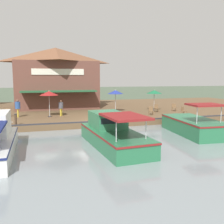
{
  "coord_description": "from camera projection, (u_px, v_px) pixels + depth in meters",
  "views": [
    {
      "loc": [
        20.75,
        -4.42,
        4.32
      ],
      "look_at": [
        -1.0,
        1.81,
        1.3
      ],
      "focal_mm": 40.0,
      "sensor_mm": 36.0,
      "label": 1
    }
  ],
  "objects": [
    {
      "name": "patio_umbrella_back_row",
      "position": [
        154.0,
        92.0,
        29.05
      ],
      "size": [
        1.79,
        1.79,
        2.45
      ],
      "color": "#B7B7B7",
      "rests_on": "quay_deck"
    },
    {
      "name": "ground_plane",
      "position": [
        95.0,
        129.0,
        21.55
      ],
      "size": [
        220.0,
        220.0,
        0.0
      ],
      "primitive_type": "plane",
      "color": "#4C5B47"
    },
    {
      "name": "cafe_chair_back_row_seat",
      "position": [
        7.0,
        112.0,
        24.43
      ],
      "size": [
        0.48,
        0.48,
        0.85
      ],
      "color": "brown",
      "rests_on": "quay_deck"
    },
    {
      "name": "person_at_quay_edge",
      "position": [
        18.0,
        106.0,
        24.18
      ],
      "size": [
        0.49,
        0.49,
        1.74
      ],
      "color": "gold",
      "rests_on": "quay_deck"
    },
    {
      "name": "cafe_chair_far_corner_seat",
      "position": [
        151.0,
        110.0,
        25.88
      ],
      "size": [
        0.55,
        0.55,
        0.85
      ],
      "color": "brown",
      "rests_on": "quay_deck"
    },
    {
      "name": "patio_umbrella_mid_patio_left",
      "position": [
        115.0,
        92.0,
        27.88
      ],
      "size": [
        1.77,
        1.77,
        2.5
      ],
      "color": "#B7B7B7",
      "rests_on": "quay_deck"
    },
    {
      "name": "waterfront_restaurant",
      "position": [
        56.0,
        77.0,
        33.14
      ],
      "size": [
        10.34,
        10.5,
        7.77
      ],
      "color": "brown",
      "rests_on": "quay_deck"
    },
    {
      "name": "quay_deck",
      "position": [
        77.0,
        110.0,
        32.0
      ],
      "size": [
        22.0,
        56.0,
        0.6
      ],
      "primitive_type": "cube",
      "color": "brown",
      "rests_on": "ground"
    },
    {
      "name": "cafe_chair_beside_entrance",
      "position": [
        156.0,
        108.0,
        28.03
      ],
      "size": [
        0.49,
        0.49,
        0.85
      ],
      "color": "brown",
      "rests_on": "quay_deck"
    },
    {
      "name": "quay_edge_fender",
      "position": [
        95.0,
        122.0,
        21.56
      ],
      "size": [
        0.2,
        50.4,
        0.1
      ],
      "primitive_type": "cube",
      "color": "#2D2D33",
      "rests_on": "quay_deck"
    },
    {
      "name": "cafe_chair_facing_river",
      "position": [
        183.0,
        110.0,
        25.71
      ],
      "size": [
        0.58,
        0.58,
        0.85
      ],
      "color": "brown",
      "rests_on": "quay_deck"
    },
    {
      "name": "motorboat_far_downstream",
      "position": [
        189.0,
        124.0,
        19.94
      ],
      "size": [
        7.25,
        3.11,
        2.47
      ],
      "color": "#287047",
      "rests_on": "river_water"
    },
    {
      "name": "patio_umbrella_far_corner",
      "position": [
        49.0,
        93.0,
        24.33
      ],
      "size": [
        1.84,
        1.84,
        2.57
      ],
      "color": "#B7B7B7",
      "rests_on": "quay_deck"
    },
    {
      "name": "cafe_chair_mid_patio",
      "position": [
        174.0,
        107.0,
        28.84
      ],
      "size": [
        0.54,
        0.54,
        0.85
      ],
      "color": "brown",
      "rests_on": "quay_deck"
    },
    {
      "name": "person_near_entrance",
      "position": [
        61.0,
        106.0,
        25.03
      ],
      "size": [
        0.45,
        0.45,
        1.59
      ],
      "color": "gold",
      "rests_on": "quay_deck"
    },
    {
      "name": "mooring_post",
      "position": [
        16.0,
        120.0,
        19.99
      ],
      "size": [
        0.22,
        0.22,
        0.93
      ],
      "color": "#473323",
      "rests_on": "quay_deck"
    },
    {
      "name": "motorboat_second_along",
      "position": [
        109.0,
        132.0,
        16.39
      ],
      "size": [
        8.46,
        3.11,
        2.22
      ],
      "color": "#287047",
      "rests_on": "river_water"
    }
  ]
}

